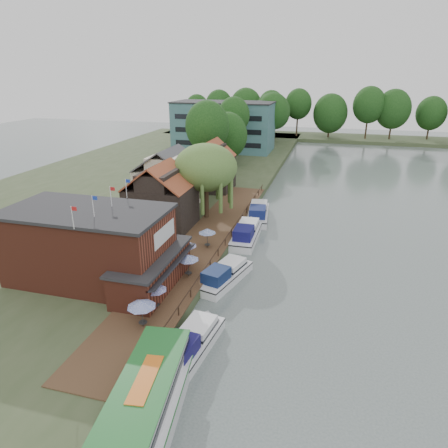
% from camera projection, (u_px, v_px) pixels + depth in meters
% --- Properties ---
extents(ground, '(260.00, 260.00, 0.00)m').
position_uv_depth(ground, '(252.00, 304.00, 37.25)').
color(ground, '#4E5A58').
rests_on(ground, ground).
extents(land_bank, '(50.00, 140.00, 1.00)m').
position_uv_depth(land_bank, '(135.00, 183.00, 76.00)').
color(land_bank, '#384728').
rests_on(land_bank, ground).
extents(quay_deck, '(6.00, 50.00, 0.10)m').
position_uv_depth(quay_deck, '(204.00, 243.00, 47.85)').
color(quay_deck, '#47301E').
rests_on(quay_deck, land_bank).
extents(quay_rail, '(0.20, 49.00, 1.00)m').
position_uv_depth(quay_rail, '(226.00, 241.00, 47.48)').
color(quay_rail, black).
rests_on(quay_rail, land_bank).
extents(pub, '(20.00, 11.00, 7.30)m').
position_uv_depth(pub, '(108.00, 247.00, 38.14)').
color(pub, maroon).
rests_on(pub, land_bank).
extents(hotel_block, '(25.40, 12.40, 12.30)m').
position_uv_depth(hotel_block, '(224.00, 126.00, 103.17)').
color(hotel_block, '#38666B').
rests_on(hotel_block, land_bank).
extents(cottage_a, '(8.60, 7.60, 8.50)m').
position_uv_depth(cottage_a, '(161.00, 196.00, 51.69)').
color(cottage_a, black).
rests_on(cottage_a, land_bank).
extents(cottage_b, '(9.60, 8.60, 8.50)m').
position_uv_depth(cottage_b, '(170.00, 176.00, 61.43)').
color(cottage_b, beige).
rests_on(cottage_b, land_bank).
extents(cottage_c, '(7.60, 7.60, 8.50)m').
position_uv_depth(cottage_c, '(211.00, 165.00, 68.55)').
color(cottage_c, black).
rests_on(cottage_c, land_bank).
extents(willow, '(8.60, 8.60, 10.43)m').
position_uv_depth(willow, '(206.00, 182.00, 54.73)').
color(willow, '#476B2D').
rests_on(willow, land_bank).
extents(umbrella_0, '(2.34, 2.34, 2.38)m').
position_uv_depth(umbrella_0, '(142.00, 313.00, 31.80)').
color(umbrella_0, navy).
rests_on(umbrella_0, quay_deck).
extents(umbrella_1, '(2.12, 2.12, 2.38)m').
position_uv_depth(umbrella_1, '(155.00, 296.00, 34.20)').
color(umbrella_1, navy).
rests_on(umbrella_1, quay_deck).
extents(umbrella_2, '(2.20, 2.20, 2.38)m').
position_uv_depth(umbrella_2, '(188.00, 265.00, 39.67)').
color(umbrella_2, navy).
rests_on(umbrella_2, quay_deck).
extents(umbrella_3, '(2.20, 2.20, 2.38)m').
position_uv_depth(umbrella_3, '(187.00, 252.00, 42.73)').
color(umbrella_3, navy).
rests_on(umbrella_3, quay_deck).
extents(umbrella_4, '(2.03, 2.03, 2.38)m').
position_uv_depth(umbrella_4, '(207.00, 238.00, 46.21)').
color(umbrella_4, navy).
rests_on(umbrella_4, quay_deck).
extents(cruiser_0, '(3.93, 9.42, 2.19)m').
position_uv_depth(cruiser_0, '(191.00, 340.00, 30.50)').
color(cruiser_0, white).
rests_on(cruiser_0, ground).
extents(cruiser_1, '(5.19, 9.61, 2.19)m').
position_uv_depth(cruiser_1, '(225.00, 273.00, 40.80)').
color(cruiser_1, white).
rests_on(cruiser_1, ground).
extents(cruiser_2, '(3.57, 10.11, 2.43)m').
position_uv_depth(cruiser_2, '(246.00, 231.00, 50.98)').
color(cruiser_2, white).
rests_on(cruiser_2, ground).
extents(cruiser_3, '(4.56, 10.46, 2.46)m').
position_uv_depth(cruiser_3, '(258.00, 211.00, 58.34)').
color(cruiser_3, silver).
rests_on(cruiser_3, ground).
extents(tour_boat, '(5.87, 14.63, 3.10)m').
position_uv_depth(tour_boat, '(143.00, 407.00, 23.89)').
color(tour_boat, silver).
rests_on(tour_boat, ground).
extents(swan, '(0.44, 0.44, 0.44)m').
position_uv_depth(swan, '(166.00, 362.00, 29.52)').
color(swan, white).
rests_on(swan, ground).
extents(bank_tree_0, '(8.42, 8.42, 14.41)m').
position_uv_depth(bank_tree_0, '(207.00, 139.00, 77.03)').
color(bank_tree_0, '#143811').
rests_on(bank_tree_0, land_bank).
extents(bank_tree_1, '(8.62, 8.62, 11.53)m').
position_uv_depth(bank_tree_1, '(227.00, 139.00, 85.34)').
color(bank_tree_1, '#143811').
rests_on(bank_tree_1, land_bank).
extents(bank_tree_2, '(7.26, 7.26, 14.17)m').
position_uv_depth(bank_tree_2, '(234.00, 128.00, 91.85)').
color(bank_tree_2, '#143811').
rests_on(bank_tree_2, land_bank).
extents(bank_tree_3, '(8.48, 8.48, 14.31)m').
position_uv_depth(bank_tree_3, '(272.00, 120.00, 107.43)').
color(bank_tree_3, '#143811').
rests_on(bank_tree_3, land_bank).
extents(bank_tree_4, '(8.53, 8.53, 13.49)m').
position_uv_depth(bank_tree_4, '(275.00, 118.00, 114.33)').
color(bank_tree_4, '#143811').
rests_on(bank_tree_4, land_bank).
extents(bank_tree_5, '(7.62, 7.62, 13.00)m').
position_uv_depth(bank_tree_5, '(268.00, 116.00, 123.82)').
color(bank_tree_5, '#143811').
rests_on(bank_tree_5, land_bank).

